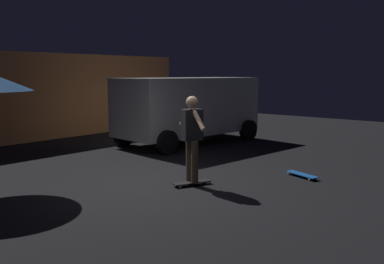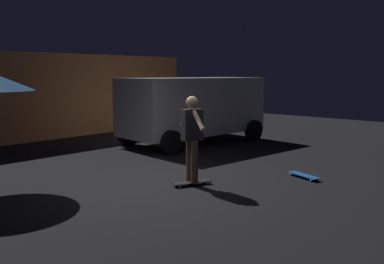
% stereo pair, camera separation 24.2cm
% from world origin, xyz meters
% --- Properties ---
extents(ground_plane, '(28.00, 28.00, 0.00)m').
position_xyz_m(ground_plane, '(0.00, 0.00, 0.00)').
color(ground_plane, black).
extents(parked_van, '(4.76, 2.59, 2.03)m').
position_xyz_m(parked_van, '(4.12, 2.84, 1.16)').
color(parked_van, silver).
rests_on(parked_van, ground_plane).
extents(skateboard_ridden, '(0.80, 0.48, 0.07)m').
position_xyz_m(skateboard_ridden, '(0.31, -0.52, 0.06)').
color(skateboard_ridden, black).
rests_on(skateboard_ridden, ground_plane).
extents(skateboard_spare, '(0.44, 0.80, 0.07)m').
position_xyz_m(skateboard_spare, '(2.29, -1.87, 0.06)').
color(skateboard_spare, '#1959B2').
rests_on(skateboard_spare, ground_plane).
extents(skater, '(0.46, 0.94, 1.67)m').
position_xyz_m(skater, '(0.31, -0.52, 1.04)').
color(skater, brown).
rests_on(skater, skateboard_ridden).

